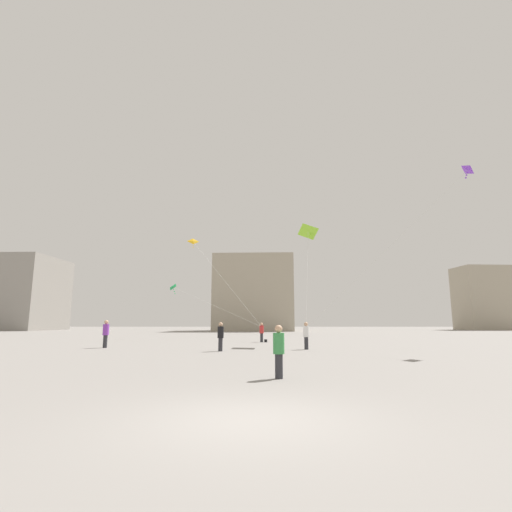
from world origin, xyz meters
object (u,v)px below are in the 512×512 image
kite_amber_delta (195,244)px  building_centre_hall (254,294)px  person_in_purple (106,333)px  handbag_beside_flyer (266,341)px  person_in_red (262,331)px  building_left_hall (12,294)px  kite_violet_delta (461,176)px  kite_lime_delta (308,232)px  building_right_hall (487,298)px  person_in_black (221,335)px  person_in_white (306,334)px  kite_emerald_delta (175,288)px  person_in_green (279,349)px

kite_amber_delta → building_centre_hall: bearing=80.0°
person_in_purple → kite_amber_delta: kite_amber_delta is taller
kite_amber_delta → handbag_beside_flyer: bearing=-51.7°
person_in_purple → handbag_beside_flyer: 13.29m
person_in_red → building_left_hall: building_left_hall is taller
kite_amber_delta → kite_violet_delta: (20.05, -21.13, -0.02)m
kite_amber_delta → kite_lime_delta: kite_amber_delta is taller
person_in_red → kite_violet_delta: bearing=36.5°
kite_amber_delta → building_left_hall: bearing=139.1°
kite_amber_delta → building_right_hall: bearing=37.8°
person_in_purple → person_in_black: person_in_purple is taller
person_in_red → kite_lime_delta: 9.51m
kite_amber_delta → kite_lime_delta: size_ratio=1.42×
person_in_purple → building_centre_hall: bearing=-39.1°
building_centre_hall → kite_violet_delta: bearing=-76.4°
person_in_purple → person_in_white: (13.25, -1.42, -0.07)m
kite_violet_delta → handbag_beside_flyer: kite_violet_delta is taller
kite_violet_delta → building_right_hall: bearing=59.3°
person_in_black → kite_amber_delta: (-5.19, 20.77, 9.72)m
building_left_hall → person_in_black: bearing=-49.6°
kite_violet_delta → building_left_hall: building_left_hall is taller
kite_amber_delta → person_in_black: bearing=-76.0°
kite_emerald_delta → building_right_hall: 80.98m
kite_emerald_delta → kite_lime_delta: kite_lime_delta is taller
kite_lime_delta → building_right_hall: bearing=51.2°
kite_emerald_delta → kite_violet_delta: size_ratio=0.88×
building_right_hall → person_in_purple: bearing=-134.4°
person_in_red → building_right_hall: 77.80m
person_in_white → building_centre_hall: (-4.13, 55.04, 6.55)m
person_in_purple → kite_lime_delta: (14.18, 3.50, 7.67)m
person_in_white → person_in_black: (-5.24, -1.56, -0.01)m
building_centre_hall → handbag_beside_flyer: 46.59m
person_in_black → building_centre_hall: bearing=174.9°
kite_emerald_delta → kite_lime_delta: (12.13, -7.86, 3.71)m
handbag_beside_flyer → person_in_red: bearing=-164.1°
person_in_white → building_centre_hall: 55.58m
person_in_purple → person_in_black: bearing=-139.9°
person_in_black → person_in_green: person_in_black is taller
person_in_purple → person_in_white: 13.33m
person_in_white → kite_amber_delta: size_ratio=0.15×
person_in_purple → building_right_hall: size_ratio=0.13×
person_in_purple → kite_amber_delta: 20.42m
person_in_green → person_in_purple: bearing=-131.9°
handbag_beside_flyer → kite_amber_delta: bearing=128.3°
person_in_black → kite_violet_delta: bearing=84.6°
kite_violet_delta → building_centre_hall: (-13.75, 56.96, -3.15)m
building_centre_hall → kite_amber_delta: bearing=-100.0°
kite_violet_delta → person_in_green: bearing=-137.8°
kite_amber_delta → kite_violet_delta: bearing=-46.5°
person_in_red → building_right_hall: bearing=125.0°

